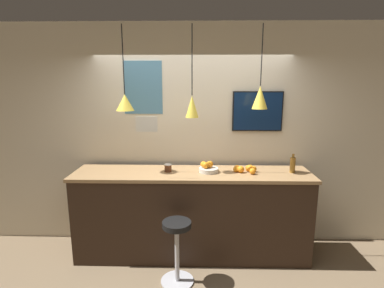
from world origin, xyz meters
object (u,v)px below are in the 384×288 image
(bar_stool, at_px, (177,243))
(mounted_tv, at_px, (257,111))
(spread_jar, at_px, (168,168))
(fruit_bowl, at_px, (208,168))
(juice_bottle, at_px, (293,165))

(bar_stool, relative_size, mounted_tv, 1.12)
(bar_stool, bearing_deg, mounted_tv, 43.37)
(bar_stool, relative_size, spread_jar, 7.55)
(bar_stool, xyz_separation_m, fruit_bowl, (0.34, 0.57, 0.68))
(bar_stool, distance_m, fruit_bowl, 0.95)
(spread_jar, bearing_deg, juice_bottle, 0.00)
(bar_stool, xyz_separation_m, spread_jar, (-0.14, 0.57, 0.68))
(bar_stool, distance_m, spread_jar, 0.90)
(fruit_bowl, xyz_separation_m, juice_bottle, (1.02, -0.00, 0.05))
(bar_stool, relative_size, fruit_bowl, 3.06)
(mounted_tv, bearing_deg, spread_jar, -162.37)
(juice_bottle, distance_m, spread_jar, 1.51)
(bar_stool, height_order, spread_jar, spread_jar)
(bar_stool, relative_size, juice_bottle, 3.09)
(fruit_bowl, distance_m, spread_jar, 0.49)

